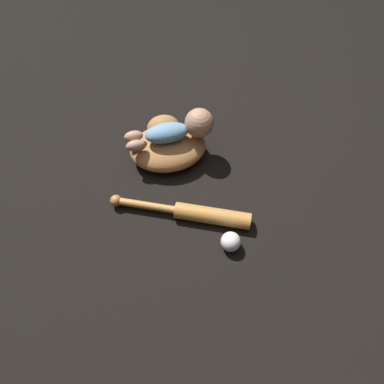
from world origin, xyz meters
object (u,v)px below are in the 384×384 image
at_px(baby_figure, 181,128).
at_px(baseball_bat, 197,213).
at_px(baseball, 231,242).
at_px(baseball_glove, 167,144).

height_order(baby_figure, baseball_bat, baby_figure).
height_order(baby_figure, baseball, baby_figure).
bearing_deg(baseball, baseball_bat, 132.03).
bearing_deg(baby_figure, baseball_bat, -81.50).
relative_size(baby_figure, baseball, 5.01).
bearing_deg(baseball_glove, baseball, -64.17).
distance_m(baseball_glove, baseball_bat, 0.35).
relative_size(baseball_glove, baby_figure, 0.97).
relative_size(baby_figure, baseball_bat, 0.68).
bearing_deg(baseball_glove, baby_figure, -8.40).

